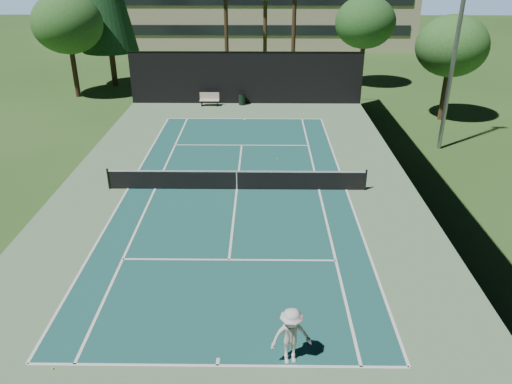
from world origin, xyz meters
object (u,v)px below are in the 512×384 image
tennis_net (237,179)px  tennis_ball_a (53,369)px  player (291,336)px  park_bench (209,99)px  tennis_ball_b (217,182)px  trash_bin (242,99)px  tennis_ball_c (277,159)px  tennis_ball_d (134,149)px

tennis_net → tennis_ball_a: tennis_net is taller
player → park_bench: size_ratio=1.23×
park_bench → tennis_ball_b: bearing=-83.0°
tennis_ball_b → trash_bin: 14.84m
player → tennis_ball_b: bearing=92.3°
tennis_ball_a → tennis_ball_b: 13.35m
park_bench → trash_bin: (2.51, 0.28, -0.07)m
tennis_ball_c → tennis_ball_d: 8.72m
tennis_ball_a → tennis_ball_b: size_ratio=0.89×
tennis_ball_b → tennis_ball_c: bearing=46.1°
tennis_ball_a → trash_bin: trash_bin is taller
tennis_net → park_bench: (-2.83, 15.32, -0.01)m
tennis_net → player: size_ratio=7.01×
tennis_ball_d → tennis_ball_b: bearing=-41.4°
tennis_ball_b → tennis_ball_a: bearing=-105.7°
tennis_net → player: (2.10, -11.66, 0.36)m
tennis_ball_a → park_bench: park_bench is taller
tennis_ball_a → trash_bin: 28.01m
tennis_ball_d → trash_bin: (6.15, 10.04, 0.45)m
tennis_ball_c → trash_bin: 11.77m
trash_bin → tennis_ball_b: bearing=-92.8°
tennis_ball_b → tennis_ball_d: (-5.41, 4.77, -0.01)m
tennis_ball_b → tennis_ball_c: size_ratio=1.09×
tennis_ball_b → trash_bin: bearing=87.2°
tennis_net → tennis_ball_d: size_ratio=216.70×
player → tennis_ball_a: 6.84m
player → tennis_ball_a: bearing=171.5°
tennis_ball_b → park_bench: 14.65m
tennis_ball_c → park_bench: park_bench is taller
tennis_ball_a → park_bench: bearing=86.2°
tennis_net → tennis_ball_b: bearing=143.1°
tennis_ball_a → tennis_ball_b: bearing=74.3°
player → trash_bin: 27.37m
tennis_net → tennis_ball_c: bearing=62.6°
tennis_ball_c → tennis_ball_d: size_ratio=1.16×
trash_bin → player: bearing=-84.9°
tennis_net → tennis_ball_d: (-6.47, 5.56, -0.53)m
park_bench → player: bearing=-79.6°
player → park_bench: (-4.93, 26.98, -0.37)m
tennis_ball_d → trash_bin: bearing=58.5°
tennis_ball_b → tennis_ball_d: 7.22m
tennis_ball_d → player: bearing=-63.6°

